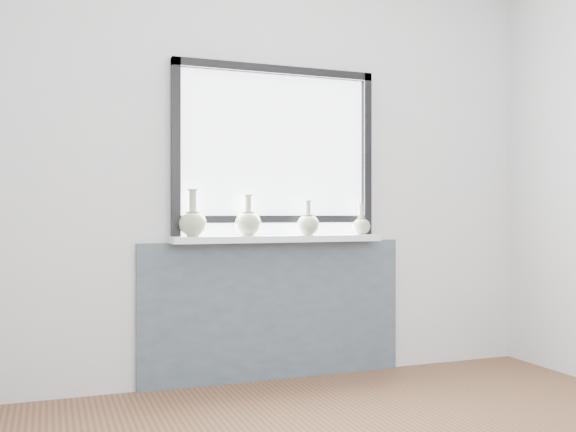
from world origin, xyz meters
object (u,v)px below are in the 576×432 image
object	(u,v)px
vase_c	(308,224)
vase_d	(361,224)
vase_a	(193,222)
windowsill	(279,239)
vase_b	(248,222)

from	to	relation	value
vase_c	vase_d	world-z (taller)	vase_c
vase_a	windowsill	bearing A→B (deg)	0.77
windowsill	vase_a	distance (m)	0.55
vase_b	vase_d	size ratio (longest dim) A/B	1.25
vase_b	vase_c	xyz separation A→B (m)	(0.38, -0.03, -0.01)
vase_a	vase_b	xyz separation A→B (m)	(0.34, 0.01, -0.00)
vase_a	vase_d	bearing A→B (deg)	-0.08
windowsill	vase_c	distance (m)	0.21
vase_c	vase_d	distance (m)	0.38
vase_b	vase_a	bearing A→B (deg)	-177.68
windowsill	vase_a	bearing A→B (deg)	-179.23
windowsill	vase_a	size ratio (longest dim) A/B	4.76
vase_d	vase_a	bearing A→B (deg)	179.92
vase_a	vase_d	size ratio (longest dim) A/B	1.39
windowsill	vase_c	size ratio (longest dim) A/B	6.10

